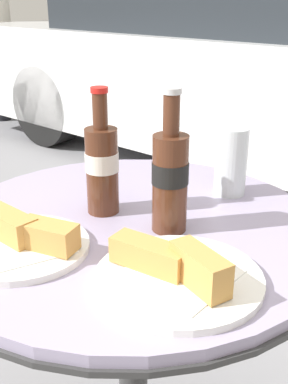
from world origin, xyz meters
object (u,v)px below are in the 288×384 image
(drinking_glass, at_px, (231,164))
(lunch_plate_far, at_px, (22,239))
(lunch_plate_near, at_px, (177,273))
(parked_car, at_px, (239,67))
(cola_bottle_left, at_px, (101,165))
(bistro_table, at_px, (132,281))
(cola_bottle_right, at_px, (170,177))

(drinking_glass, bearing_deg, lunch_plate_far, -107.51)
(lunch_plate_near, relative_size, parked_car, 0.06)
(lunch_plate_near, bearing_deg, cola_bottle_left, 157.72)
(bistro_table, distance_m, parked_car, 2.84)
(lunch_plate_near, distance_m, lunch_plate_far, 0.28)
(cola_bottle_right, height_order, parked_car, parked_car)
(bistro_table, bearing_deg, cola_bottle_left, -178.73)
(cola_bottle_right, xyz_separation_m, drinking_glass, (-0.01, 0.22, -0.04))
(cola_bottle_right, xyz_separation_m, parked_car, (-1.31, 2.53, -0.20))
(lunch_plate_far, height_order, parked_car, parked_car)
(lunch_plate_near, bearing_deg, parked_car, 118.20)
(bistro_table, bearing_deg, cola_bottle_right, 17.57)
(cola_bottle_left, xyz_separation_m, lunch_plate_near, (0.27, -0.11, -0.08))
(bistro_table, xyz_separation_m, cola_bottle_right, (0.07, 0.02, 0.24))
(bistro_table, height_order, drinking_glass, drinking_glass)
(cola_bottle_left, height_order, lunch_plate_far, cola_bottle_left)
(bistro_table, bearing_deg, lunch_plate_near, -30.13)
(parked_car, bearing_deg, lunch_plate_far, -67.05)
(cola_bottle_left, bearing_deg, lunch_plate_far, -89.12)
(bistro_table, distance_m, cola_bottle_right, 0.25)
(bistro_table, xyz_separation_m, lunch_plate_near, (0.19, -0.11, 0.15))
(bistro_table, relative_size, lunch_plate_far, 3.21)
(cola_bottle_right, relative_size, parked_car, 0.06)
(cola_bottle_right, distance_m, lunch_plate_far, 0.28)
(cola_bottle_left, relative_size, lunch_plate_near, 0.96)
(cola_bottle_right, xyz_separation_m, lunch_plate_near, (0.12, -0.13, -0.09))
(cola_bottle_right, distance_m, lunch_plate_near, 0.20)
(lunch_plate_far, xyz_separation_m, parked_car, (-1.17, 2.76, -0.12))
(drinking_glass, bearing_deg, bistro_table, -105.48)
(lunch_plate_far, bearing_deg, cola_bottle_left, 90.88)
(drinking_glass, xyz_separation_m, lunch_plate_far, (-0.14, -0.44, -0.05))
(drinking_glass, bearing_deg, parked_car, 119.48)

